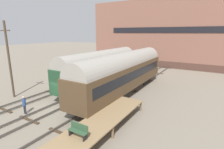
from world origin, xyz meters
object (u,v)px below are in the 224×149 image
object	(u,v)px
utility_pole	(9,59)
train_car_green	(101,67)
person_worker	(24,103)
bench	(78,130)
train_car_brown	(124,71)

from	to	relation	value
utility_pole	train_car_green	bearing A→B (deg)	51.77
train_car_green	person_worker	distance (m)	11.01
bench	utility_pole	size ratio (longest dim) A/B	0.16
train_car_green	person_worker	world-z (taller)	train_car_green
bench	person_worker	size ratio (longest dim) A/B	0.78
train_car_green	person_worker	bearing A→B (deg)	-97.81
train_car_green	person_worker	xyz separation A→B (m)	(-1.47, -10.75, -1.86)
person_worker	utility_pole	xyz separation A→B (m)	(-5.39, 2.04, 3.51)
train_car_green	person_worker	size ratio (longest dim) A/B	8.64
train_car_green	train_car_brown	world-z (taller)	train_car_brown
bench	train_car_green	bearing A→B (deg)	118.50
train_car_green	bench	distance (m)	13.93
train_car_green	utility_pole	world-z (taller)	utility_pole
person_worker	utility_pole	world-z (taller)	utility_pole
bench	person_worker	bearing A→B (deg)	169.98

